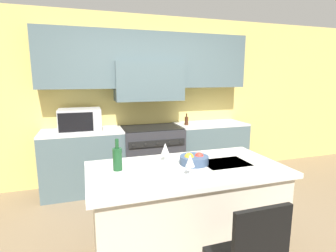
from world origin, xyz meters
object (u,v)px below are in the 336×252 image
object	(u,v)px
range_stove	(152,156)
microwave	(80,120)
fruit_bowl	(194,159)
wine_glass_far	(165,149)
oil_bottle_on_counter	(187,121)
wine_glass_near	(190,161)
wine_bottle	(117,158)

from	to	relation	value
range_stove	microwave	distance (m)	1.24
fruit_bowl	microwave	bearing A→B (deg)	120.60
microwave	fruit_bowl	xyz separation A→B (m)	(1.04, -1.76, -0.17)
wine_glass_far	oil_bottle_on_counter	xyz separation A→B (m)	(0.85, 1.55, -0.00)
wine_glass_near	wine_glass_far	world-z (taller)	same
range_stove	fruit_bowl	distance (m)	1.80
fruit_bowl	range_stove	bearing A→B (deg)	89.13
wine_bottle	wine_glass_near	bearing A→B (deg)	-29.53
wine_glass_far	wine_glass_near	bearing A→B (deg)	-79.04
microwave	wine_bottle	distance (m)	1.74
microwave	fruit_bowl	distance (m)	2.05
oil_bottle_on_counter	wine_glass_near	bearing A→B (deg)	-111.13
wine_glass_far	range_stove	bearing A→B (deg)	80.52
wine_glass_far	oil_bottle_on_counter	bearing A→B (deg)	61.25
range_stove	wine_glass_far	distance (m)	1.69
wine_glass_far	oil_bottle_on_counter	distance (m)	1.77
wine_glass_near	wine_bottle	bearing A→B (deg)	150.47
microwave	wine_bottle	world-z (taller)	microwave
wine_bottle	wine_glass_near	size ratio (longest dim) A/B	1.57
microwave	wine_glass_far	world-z (taller)	microwave
wine_glass_near	wine_glass_far	bearing A→B (deg)	100.96
microwave	fruit_bowl	world-z (taller)	microwave
range_stove	oil_bottle_on_counter	bearing A→B (deg)	-2.03
wine_glass_far	fruit_bowl	distance (m)	0.30
range_stove	wine_bottle	world-z (taller)	wine_bottle
wine_glass_near	fruit_bowl	bearing A→B (deg)	60.21
wine_glass_far	fruit_bowl	bearing A→B (deg)	-35.44
microwave	wine_glass_far	distance (m)	1.78
wine_glass_near	wine_glass_far	xyz separation A→B (m)	(-0.08, 0.43, 0.00)
oil_bottle_on_counter	wine_bottle	bearing A→B (deg)	-128.68
wine_glass_near	wine_glass_far	distance (m)	0.44
wine_bottle	wine_glass_far	size ratio (longest dim) A/B	1.57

